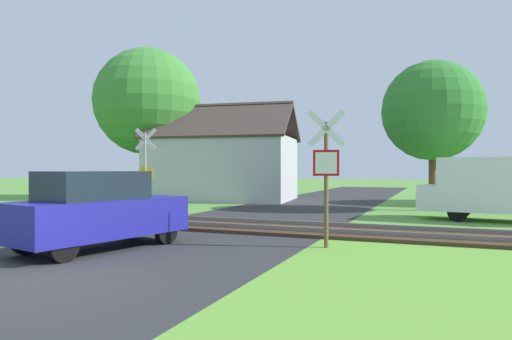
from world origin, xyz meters
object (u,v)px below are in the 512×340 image
(crossing_sign_far, at_px, (145,168))
(house, at_px, (223,166))
(tree_left, at_px, (148,102))
(tree_right, at_px, (432,111))
(parked_car, at_px, (99,210))
(mail_truck, at_px, (499,186))
(stop_sign_near, at_px, (326,169))

(crossing_sign_far, distance_m, house, 9.77)
(crossing_sign_far, relative_size, tree_left, 0.37)
(house, relative_size, tree_left, 0.98)
(tree_right, xyz_separation_m, parked_car, (-6.93, -13.31, -3.52))
(house, relative_size, mail_truck, 1.81)
(crossing_sign_far, bearing_deg, stop_sign_near, -43.59)
(tree_right, bearing_deg, stop_sign_near, -100.94)
(crossing_sign_far, relative_size, parked_car, 0.80)
(crossing_sign_far, xyz_separation_m, house, (-1.35, 9.68, 0.12))
(mail_truck, bearing_deg, house, 71.61)
(crossing_sign_far, relative_size, tree_right, 0.52)
(tree_left, bearing_deg, crossing_sign_far, -55.18)
(stop_sign_near, bearing_deg, mail_truck, -130.78)
(house, height_order, tree_right, tree_right)
(stop_sign_near, bearing_deg, house, -66.59)
(stop_sign_near, relative_size, crossing_sign_far, 0.93)
(house, bearing_deg, parked_car, -81.29)
(crossing_sign_far, xyz_separation_m, tree_right, (10.37, 6.71, 2.52))
(tree_right, relative_size, parked_car, 1.55)
(house, relative_size, tree_right, 1.39)
(parked_car, bearing_deg, house, 119.76)
(tree_left, bearing_deg, tree_right, -7.95)
(house, height_order, parked_car, house)
(stop_sign_near, relative_size, tree_right, 0.48)
(stop_sign_near, bearing_deg, parked_car, 13.24)
(stop_sign_near, height_order, tree_right, tree_right)
(crossing_sign_far, distance_m, parked_car, 7.51)
(stop_sign_near, xyz_separation_m, parked_car, (-4.77, -2.11, -0.93))
(stop_sign_near, relative_size, house, 0.35)
(tree_right, bearing_deg, mail_truck, -58.93)
(stop_sign_near, distance_m, parked_car, 5.29)
(tree_left, distance_m, mail_truck, 20.37)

